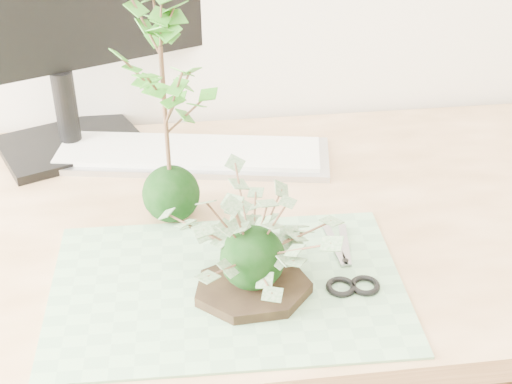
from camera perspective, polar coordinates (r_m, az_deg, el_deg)
desk at (r=1.18m, az=0.05°, el=-5.48°), size 1.60×0.70×0.74m
cutting_mat at (r=0.98m, az=-2.30°, el=-7.56°), size 0.49×0.34×0.00m
stone_dish at (r=0.96m, az=-0.28°, el=-7.69°), size 0.17×0.17×0.01m
ivy_kokedama at (r=0.91m, az=-0.29°, el=-3.25°), size 0.27×0.27×0.17m
maple_kokedama at (r=1.01m, az=-7.58°, el=10.33°), size 0.24×0.24×0.37m
keyboard at (r=1.29m, az=-5.38°, el=3.03°), size 0.52×0.24×0.02m
scissors at (r=1.00m, az=7.58°, el=-6.70°), size 0.08×0.17×0.01m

